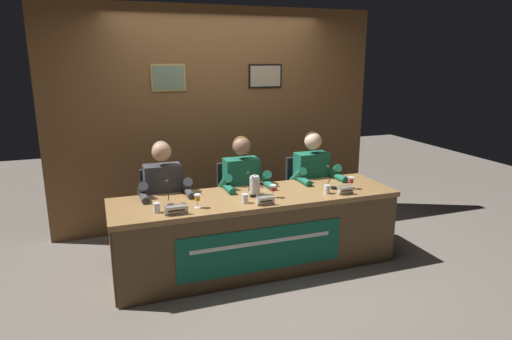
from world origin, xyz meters
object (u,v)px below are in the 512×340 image
Objects in this scene: juice_glass_left at (197,199)px; microphone_left at (170,197)px; microphone_center at (251,188)px; water_cup_right at (327,190)px; juice_glass_right at (351,181)px; water_pitcher_central at (255,186)px; chair_left at (163,214)px; panelist_left at (165,194)px; nameplate_right at (346,190)px; microphone_right at (332,181)px; nameplate_center at (266,200)px; panelist_center at (244,186)px; conference_table at (260,222)px; water_cup_center at (245,199)px; panelist_right at (314,179)px; juice_glass_center at (273,189)px; chair_right at (306,198)px; chair_center at (238,206)px; water_cup_left at (157,208)px; nameplate_left at (176,210)px.

juice_glass_left is 0.57× the size of microphone_left.
microphone_center is 0.74m from water_cup_right.
water_pitcher_central reaches higher than juice_glass_right.
chair_left is 0.34m from panelist_left.
nameplate_right is 0.73× the size of microphone_right.
water_cup_right is 0.40× the size of water_pitcher_central.
microphone_center is (0.77, -0.57, 0.37)m from chair_left.
water_cup_right is (1.49, -0.76, 0.33)m from chair_left.
juice_glass_right is (0.98, 0.17, 0.05)m from nameplate_center.
panelist_center is 7.87× the size of nameplate_right.
juice_glass_right is (1.79, -0.70, 0.38)m from chair_left.
conference_table is 22.24× the size of juice_glass_left.
panelist_center is at bearing 88.67° from nameplate_center.
panelist_left is 0.40m from microphone_left.
chair_left reaches higher than water_cup_center.
microphone_center is 0.17× the size of panelist_right.
microphone_left is at bearing 173.79° from water_cup_right.
panelist_left is 9.98× the size of juice_glass_center.
panelist_left is 5.73× the size of microphone_right.
juice_glass_left is at bearing -69.03° from panelist_left.
nameplate_center is at bearing -133.85° from chair_right.
microphone_center is (-0.05, -0.57, 0.37)m from chair_center.
juice_glass_right is (0.14, 0.13, 0.05)m from nameplate_right.
conference_table is 32.45× the size of water_cup_left.
panelist_center reaches higher than chair_center.
panelist_right reaches higher than juice_glass_center.
chair_center is 1.06m from water_cup_right.
chair_center is at bearing 89.86° from conference_table.
water_cup_right is 0.39× the size of microphone_right.
water_cup_left is (-0.15, 0.10, -0.00)m from nameplate_left.
chair_right is at bearing 22.65° from water_cup_left.
nameplate_right is (1.65, 0.01, -0.00)m from nameplate_left.
nameplate_right is at bearing -45.19° from chair_center.
water_cup_left is (-0.96, -0.07, 0.28)m from conference_table.
juice_glass_center is (0.13, -0.50, 0.10)m from panelist_center.
panelist_left is at bearing 180.00° from panelist_center.
microphone_left reaches higher than chair_left.
juice_glass_right is 1.46× the size of water_cup_right.
conference_table is at bearing -90.14° from chair_center.
water_pitcher_central is (0.81, 0.28, 0.05)m from nameplate_left.
juice_glass_left is at bearing -162.54° from microphone_center.
water_cup_left is 1.94m from juice_glass_right.
juice_glass_right is at bearing -15.67° from panelist_left.
panelist_right is (1.43, 0.54, -0.10)m from juice_glass_left.
conference_table is 0.35m from juice_glass_center.
chair_right is at bearing 46.15° from nameplate_center.
panelist_left is 0.65m from nameplate_left.
nameplate_center reaches higher than conference_table.
water_cup_left is at bearing -169.47° from water_pitcher_central.
juice_glass_left is at bearing -176.46° from juice_glass_center.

